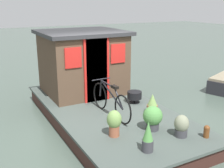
{
  "coord_description": "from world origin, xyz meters",
  "views": [
    {
      "loc": [
        -5.79,
        3.01,
        2.97
      ],
      "look_at": [
        -0.2,
        0.0,
        1.09
      ],
      "focal_mm": 44.43,
      "sensor_mm": 36.0,
      "label": 1
    }
  ],
  "objects": [
    {
      "name": "charcoal_grill",
      "position": [
        0.05,
        -0.81,
        0.59
      ],
      "size": [
        0.38,
        0.38,
        0.31
      ],
      "color": "black",
      "rests_on": "houseboat_deck"
    },
    {
      "name": "bicycle",
      "position": [
        -0.42,
        0.15,
        0.76
      ],
      "size": [
        1.73,
        0.5,
        0.8
      ],
      "color": "black",
      "rests_on": "houseboat_deck"
    },
    {
      "name": "potted_plant_ivy",
      "position": [
        -2.18,
        0.34,
        0.66
      ],
      "size": [
        0.21,
        0.21,
        0.58
      ],
      "color": "#38383D",
      "rests_on": "houseboat_deck"
    },
    {
      "name": "houseboat_cabin",
      "position": [
        1.62,
        0.0,
        1.3
      ],
      "size": [
        2.13,
        2.34,
        1.8
      ],
      "color": "#4C3828",
      "rests_on": "houseboat_deck"
    },
    {
      "name": "mooring_bollard",
      "position": [
        -2.3,
        -0.99,
        0.53
      ],
      "size": [
        0.12,
        0.12,
        0.26
      ],
      "color": "brown",
      "rests_on": "houseboat_deck"
    },
    {
      "name": "potted_plant_geranium",
      "position": [
        -1.37,
        0.58,
        0.69
      ],
      "size": [
        0.29,
        0.29,
        0.54
      ],
      "color": "#935138",
      "rests_on": "houseboat_deck"
    },
    {
      "name": "houseboat_deck",
      "position": [
        0.0,
        0.0,
        0.2
      ],
      "size": [
        5.47,
        2.68,
        0.39
      ],
      "color": "#424C47",
      "rests_on": "ground_plane"
    },
    {
      "name": "ground_plane",
      "position": [
        0.0,
        0.0,
        0.0
      ],
      "size": [
        60.0,
        60.0,
        0.0
      ],
      "primitive_type": "plane",
      "color": "#47564C"
    },
    {
      "name": "potted_plant_lavender",
      "position": [
        -1.5,
        -0.26,
        0.67
      ],
      "size": [
        0.41,
        0.41,
        0.52
      ],
      "color": "#38383D",
      "rests_on": "houseboat_deck"
    },
    {
      "name": "potted_plant_fern",
      "position": [
        -0.77,
        -0.79,
        0.62
      ],
      "size": [
        0.26,
        0.26,
        0.49
      ],
      "color": "#935138",
      "rests_on": "houseboat_deck"
    },
    {
      "name": "potted_plant_sage",
      "position": [
        -2.02,
        -0.58,
        0.62
      ],
      "size": [
        0.29,
        0.29,
        0.45
      ],
      "color": "#38383D",
      "rests_on": "houseboat_deck"
    }
  ]
}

